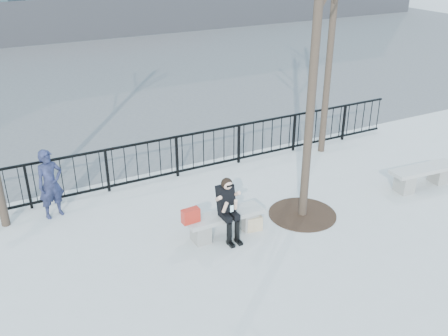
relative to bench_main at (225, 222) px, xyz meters
name	(u,v)px	position (x,y,z in m)	size (l,w,h in m)	color
ground	(225,234)	(0.00, 0.00, -0.30)	(120.00, 120.00, 0.00)	#A4A49F
street_surface	(70,72)	(0.00, 15.00, -0.30)	(60.00, 23.00, 0.01)	#474747
railing	(170,158)	(0.00, 3.00, 0.25)	(14.00, 0.06, 1.10)	black
tree_grate	(302,214)	(1.90, -0.10, -0.29)	(1.50, 1.50, 0.02)	black
bench_main	(225,222)	(0.00, 0.00, 0.00)	(1.65, 0.46, 0.49)	slate
bench_second	(423,175)	(5.30, -0.34, 0.02)	(1.75, 0.49, 0.52)	slate
seated_woman	(229,209)	(0.00, -0.16, 0.37)	(0.50, 0.64, 1.34)	black
handbag	(191,216)	(-0.75, 0.02, 0.34)	(0.36, 0.17, 0.29)	#B12115
shopping_bag	(254,224)	(0.62, -0.17, -0.14)	(0.33, 0.12, 0.32)	beige
standing_man	(50,184)	(-2.98, 2.42, 0.48)	(0.57, 0.38, 1.57)	black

